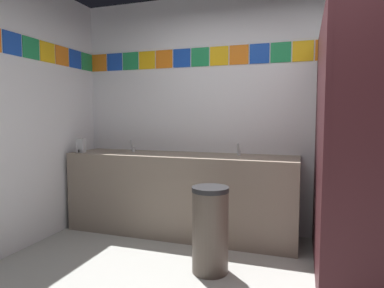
# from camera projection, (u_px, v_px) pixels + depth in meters

# --- Properties ---
(wall_back) EXTENTS (4.25, 0.09, 2.67)m
(wall_back) POSITION_uv_depth(u_px,v_px,m) (259.00, 113.00, 3.70)
(wall_back) COLOR silver
(wall_back) RESTS_ON ground_plane
(vanity_counter) EXTENTS (2.53, 0.60, 0.89)m
(vanity_counter) POSITION_uv_depth(u_px,v_px,m) (180.00, 193.00, 3.70)
(vanity_counter) COLOR gray
(vanity_counter) RESTS_ON ground_plane
(faucet_left) EXTENTS (0.04, 0.10, 0.14)m
(faucet_left) POSITION_uv_depth(u_px,v_px,m) (133.00, 147.00, 3.95)
(faucet_left) COLOR silver
(faucet_left) RESTS_ON vanity_counter
(faucet_right) EXTENTS (0.04, 0.10, 0.14)m
(faucet_right) POSITION_uv_depth(u_px,v_px,m) (239.00, 151.00, 3.55)
(faucet_right) COLOR silver
(faucet_right) RESTS_ON vanity_counter
(soap_dispenser) EXTENTS (0.09, 0.09, 0.16)m
(soap_dispenser) POSITION_uv_depth(u_px,v_px,m) (81.00, 146.00, 3.86)
(soap_dispenser) COLOR #B7BABF
(soap_dispenser) RESTS_ON vanity_counter
(stall_divider) EXTENTS (0.92, 1.52, 2.08)m
(stall_divider) POSITION_uv_depth(u_px,v_px,m) (345.00, 152.00, 2.48)
(stall_divider) COLOR #471E23
(stall_divider) RESTS_ON ground_plane
(toilet) EXTENTS (0.39, 0.49, 0.74)m
(toilet) POSITION_uv_depth(u_px,v_px,m) (374.00, 227.00, 3.03)
(toilet) COLOR white
(toilet) RESTS_ON ground_plane
(trash_bin) EXTENTS (0.31, 0.31, 0.72)m
(trash_bin) POSITION_uv_depth(u_px,v_px,m) (210.00, 230.00, 2.78)
(trash_bin) COLOR brown
(trash_bin) RESTS_ON ground_plane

